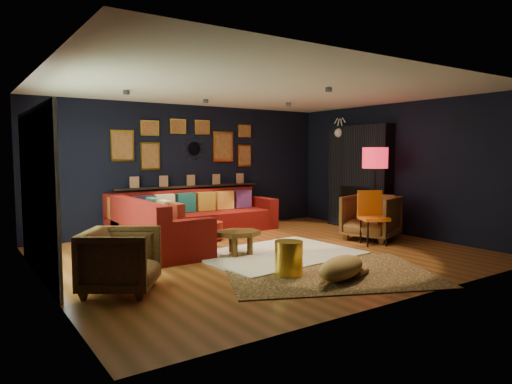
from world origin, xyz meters
TOP-DOWN VIEW (x-y plane):
  - floor at (0.00, 0.00)m, footprint 6.50×6.50m
  - room_walls at (0.00, 0.00)m, footprint 6.50×6.50m
  - sectional at (-0.61, 1.81)m, footprint 3.41×2.69m
  - ledge at (0.00, 2.68)m, footprint 3.20×0.12m
  - gallery_wall at (-0.01, 2.72)m, footprint 3.15×0.04m
  - sunburst_mirror at (0.10, 2.72)m, footprint 0.47×0.16m
  - fireplace at (3.09, 0.90)m, footprint 0.31×1.60m
  - deer_head at (3.14, 1.40)m, footprint 0.50×0.28m
  - sliding_door at (-3.22, 0.60)m, footprint 0.06×2.80m
  - ceiling_spots at (-0.00, 0.80)m, footprint 3.30×2.50m
  - shag_rug at (0.12, -0.20)m, footprint 2.54×1.93m
  - leopard_rug at (0.03, -1.46)m, footprint 3.27×2.88m
  - coffee_table at (-0.45, 0.09)m, footprint 0.87×0.74m
  - pouf at (-0.18, 1.50)m, footprint 0.46×0.46m
  - armchair_left at (-2.55, -0.71)m, footprint 1.07×1.08m
  - armchair_right at (2.33, -0.13)m, footprint 1.09×1.13m
  - gold_stool at (-0.50, -1.26)m, footprint 0.37×0.37m
  - orange_chair at (2.02, -0.43)m, footprint 0.60×0.60m
  - floor_lamp at (2.50, -0.05)m, footprint 0.47×0.47m
  - dog at (-0.07, -1.80)m, footprint 1.41×1.01m

SIDE VIEW (x-z plane):
  - floor at x=0.00m, z-range 0.00..0.00m
  - leopard_rug at x=0.03m, z-range 0.00..0.02m
  - shag_rug at x=0.12m, z-range 0.00..0.03m
  - pouf at x=-0.18m, z-range 0.03..0.34m
  - dog at x=-0.07m, z-range 0.02..0.42m
  - gold_stool at x=-0.50m, z-range 0.00..0.46m
  - sectional at x=-0.61m, z-range -0.11..0.75m
  - coffee_table at x=-0.45m, z-range 0.14..0.51m
  - armchair_left at x=-2.55m, z-range 0.00..0.82m
  - armchair_right at x=2.33m, z-range 0.00..0.92m
  - orange_chair at x=2.02m, z-range 0.09..1.04m
  - ledge at x=0.00m, z-range 0.90..0.94m
  - fireplace at x=3.09m, z-range -0.08..2.12m
  - sliding_door at x=-3.22m, z-range 0.00..2.20m
  - floor_lamp at x=2.50m, z-range 0.59..2.31m
  - room_walls at x=0.00m, z-range -1.66..4.84m
  - sunburst_mirror at x=0.10m, z-range 1.46..1.93m
  - gallery_wall at x=-0.01m, z-range 1.30..2.32m
  - deer_head at x=3.14m, z-range 1.83..2.28m
  - ceiling_spots at x=0.00m, z-range 2.53..2.59m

